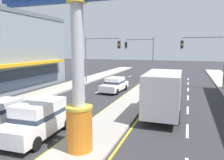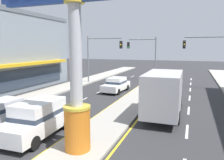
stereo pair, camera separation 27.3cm
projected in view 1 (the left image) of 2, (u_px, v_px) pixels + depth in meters
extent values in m
cube|color=#A39E93|center=(141.00, 94.00, 22.12)|extent=(2.59, 52.00, 0.14)
cube|color=#ADA89E|center=(51.00, 91.00, 23.33)|extent=(2.94, 60.00, 0.18)
cube|color=silver|center=(2.00, 139.00, 11.32)|extent=(0.14, 2.20, 0.01)
cube|color=silver|center=(52.00, 114.00, 15.43)|extent=(0.14, 2.20, 0.01)
cube|color=silver|center=(80.00, 100.00, 19.53)|extent=(0.14, 2.20, 0.01)
cube|color=silver|center=(99.00, 91.00, 23.64)|extent=(0.14, 2.20, 0.01)
cube|color=silver|center=(112.00, 85.00, 27.74)|extent=(0.14, 2.20, 0.01)
cube|color=silver|center=(122.00, 80.00, 31.84)|extent=(0.14, 2.20, 0.01)
cube|color=silver|center=(130.00, 76.00, 35.95)|extent=(0.14, 2.20, 0.01)
cube|color=silver|center=(187.00, 131.00, 12.41)|extent=(0.14, 2.20, 0.01)
cube|color=silver|center=(188.00, 110.00, 16.51)|extent=(0.14, 2.20, 0.01)
cube|color=silver|center=(188.00, 98.00, 20.62)|extent=(0.14, 2.20, 0.01)
cube|color=silver|center=(188.00, 89.00, 24.72)|extent=(0.14, 2.20, 0.01)
cube|color=silver|center=(188.00, 83.00, 28.82)|extent=(0.14, 2.20, 0.01)
cube|color=silver|center=(188.00, 79.00, 32.93)|extent=(0.14, 2.20, 0.01)
cube|color=yellow|center=(127.00, 93.00, 22.61)|extent=(0.12, 52.00, 0.01)
cube|color=yellow|center=(155.00, 95.00, 21.64)|extent=(0.12, 52.00, 0.01)
cylinder|color=orange|center=(79.00, 129.00, 9.65)|extent=(1.15, 1.15, 1.93)
cylinder|color=gold|center=(79.00, 107.00, 9.50)|extent=(1.21, 1.21, 0.12)
cylinder|color=#B7B7BC|center=(78.00, 55.00, 9.16)|extent=(0.54, 0.54, 4.67)
cylinder|color=gold|center=(76.00, 1.00, 8.83)|extent=(0.86, 0.86, 0.20)
cube|color=navy|center=(76.00, 0.00, 8.83)|extent=(7.02, 0.29, 0.16)
cube|color=gold|center=(8.00, 66.00, 20.44)|extent=(0.90, 18.22, 0.30)
cube|color=#283342|center=(5.00, 82.00, 20.80)|extent=(0.08, 17.58, 2.00)
cylinder|color=slate|center=(86.00, 60.00, 28.48)|extent=(0.16, 0.16, 6.20)
cylinder|color=slate|center=(102.00, 38.00, 27.30)|extent=(4.62, 0.12, 0.12)
cube|color=black|center=(119.00, 45.00, 26.52)|extent=(0.32, 0.24, 0.92)
sphere|color=black|center=(119.00, 42.00, 26.34)|extent=(0.17, 0.17, 0.17)
sphere|color=yellow|center=(119.00, 45.00, 26.38)|extent=(0.17, 0.17, 0.17)
sphere|color=black|center=(119.00, 47.00, 26.43)|extent=(0.17, 0.17, 0.17)
cylinder|color=slate|center=(204.00, 37.00, 24.25)|extent=(4.62, 0.12, 0.12)
cube|color=black|center=(182.00, 45.00, 24.98)|extent=(0.32, 0.24, 0.92)
sphere|color=black|center=(182.00, 42.00, 24.80)|extent=(0.17, 0.17, 0.17)
sphere|color=yellow|center=(182.00, 45.00, 24.85)|extent=(0.17, 0.17, 0.17)
sphere|color=black|center=(182.00, 47.00, 24.89)|extent=(0.17, 0.17, 0.17)
cylinder|color=slate|center=(153.00, 59.00, 30.68)|extent=(0.16, 0.16, 6.20)
cylinder|color=slate|center=(140.00, 39.00, 30.91)|extent=(3.96, 0.12, 0.12)
cube|color=black|center=(126.00, 45.00, 31.54)|extent=(0.32, 0.24, 0.92)
sphere|color=black|center=(126.00, 43.00, 31.36)|extent=(0.17, 0.17, 0.17)
sphere|color=black|center=(126.00, 45.00, 31.41)|extent=(0.17, 0.17, 0.17)
sphere|color=#19D83F|center=(126.00, 47.00, 31.45)|extent=(0.17, 0.17, 0.17)
cube|color=silver|center=(1.00, 105.00, 13.21)|extent=(1.62, 2.20, 0.60)
cube|color=#283342|center=(1.00, 108.00, 13.23)|extent=(1.65, 2.22, 0.24)
cylinder|color=black|center=(26.00, 116.00, 14.12)|extent=(0.24, 0.63, 0.62)
cylinder|color=black|center=(7.00, 113.00, 14.70)|extent=(0.24, 0.63, 0.62)
cube|color=white|center=(167.00, 89.00, 17.58)|extent=(2.13, 2.03, 2.10)
cube|color=#283342|center=(168.00, 83.00, 18.43)|extent=(1.85, 0.10, 0.90)
cube|color=#B2B2B7|center=(163.00, 92.00, 14.24)|extent=(2.26, 4.83, 2.60)
cylinder|color=black|center=(155.00, 99.00, 18.22)|extent=(0.27, 0.84, 0.84)
cylinder|color=black|center=(179.00, 101.00, 17.61)|extent=(0.27, 0.84, 0.84)
cylinder|color=black|center=(145.00, 114.00, 14.09)|extent=(0.27, 0.84, 0.84)
cylinder|color=black|center=(178.00, 117.00, 13.45)|extent=(0.27, 0.84, 0.84)
cube|color=white|center=(38.00, 124.00, 11.49)|extent=(2.10, 4.68, 0.80)
cube|color=white|center=(39.00, 109.00, 11.55)|extent=(1.80, 2.92, 0.80)
cube|color=#283342|center=(40.00, 114.00, 11.59)|extent=(1.83, 2.95, 0.24)
cylinder|color=black|center=(36.00, 144.00, 9.95)|extent=(0.25, 0.69, 0.68)
cylinder|color=black|center=(5.00, 139.00, 10.45)|extent=(0.25, 0.69, 0.68)
cylinder|color=black|center=(66.00, 123.00, 12.64)|extent=(0.25, 0.69, 0.68)
cylinder|color=black|center=(40.00, 120.00, 13.15)|extent=(0.25, 0.69, 0.68)
cube|color=white|center=(114.00, 86.00, 23.29)|extent=(2.01, 4.39, 0.66)
cube|color=white|center=(115.00, 80.00, 23.36)|extent=(1.67, 2.24, 0.60)
cube|color=#283342|center=(115.00, 82.00, 23.39)|extent=(1.71, 2.26, 0.24)
cylinder|color=black|center=(117.00, 92.00, 21.81)|extent=(0.26, 0.63, 0.62)
cylinder|color=black|center=(102.00, 91.00, 22.43)|extent=(0.26, 0.63, 0.62)
cylinder|color=black|center=(125.00, 87.00, 24.24)|extent=(0.26, 0.63, 0.62)
cylinder|color=black|center=(112.00, 86.00, 24.86)|extent=(0.26, 0.63, 0.62)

